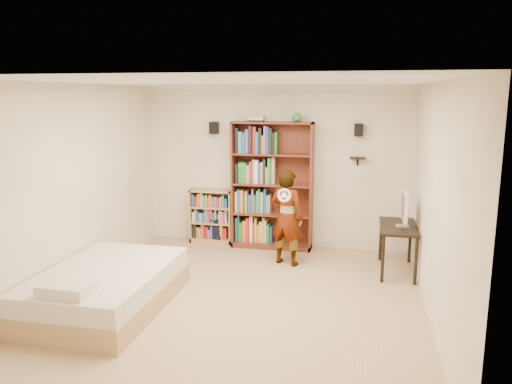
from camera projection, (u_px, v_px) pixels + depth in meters
ground at (241, 301)px, 6.29m from camera, size 4.50×5.00×0.01m
room_shell at (240, 162)px, 5.95m from camera, size 4.52×5.02×2.71m
crown_molding at (240, 84)px, 5.77m from camera, size 4.50×5.00×0.06m
speaker_left at (214, 128)px, 8.42m from camera, size 0.14×0.12×0.20m
speaker_right at (359, 130)px, 7.93m from camera, size 0.14×0.12×0.20m
wall_shelf at (358, 158)px, 8.02m from camera, size 0.25×0.16×0.02m
tall_bookshelf at (272, 186)px, 8.30m from camera, size 1.34×0.39×2.12m
low_bookshelf at (212, 216)px, 8.69m from camera, size 0.74×0.28×0.93m
computer_desk at (397, 249)px, 7.25m from camera, size 0.51×1.03×0.70m
imac at (403, 209)px, 7.08m from camera, size 0.18×0.51×0.50m
daybed at (106, 284)px, 6.02m from camera, size 1.37×2.10×0.62m
person at (287, 218)px, 7.51m from camera, size 0.61×0.50×1.46m
wii_wheel at (284, 195)px, 7.17m from camera, size 0.20×0.08×0.20m
navy_bag at (214, 231)px, 8.72m from camera, size 0.35×0.27×0.43m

